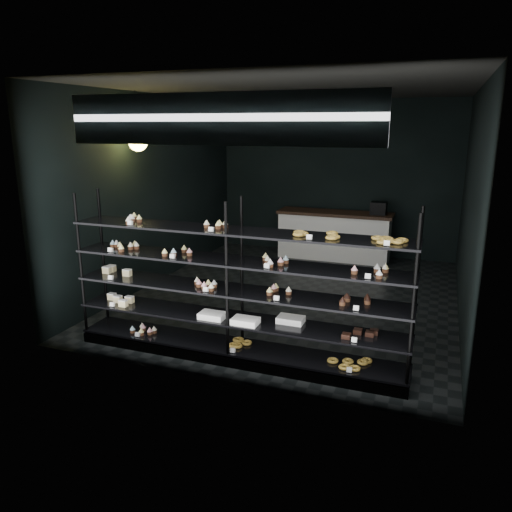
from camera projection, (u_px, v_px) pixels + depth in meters
name	position (u px, v px, depth m)	size (l,w,h in m)	color
room	(296.00, 197.00, 7.75)	(5.01, 6.01, 3.20)	black
display_shelf	(233.00, 308.00, 5.79)	(4.00, 0.50, 1.91)	black
signage	(215.00, 119.00, 4.81)	(3.30, 0.05, 0.50)	#0C1840
pendant_lamp	(138.00, 142.00, 7.43)	(0.28, 0.28, 0.87)	black
service_counter	(335.00, 235.00, 10.25)	(2.32, 0.65, 1.23)	silver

